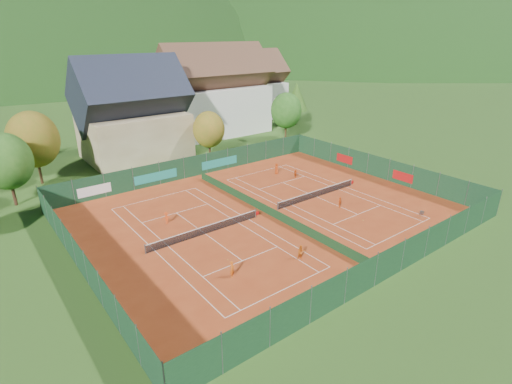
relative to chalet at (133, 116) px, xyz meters
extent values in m
plane|color=#284E18|center=(3.00, -30.00, -6.64)|extent=(600.00, 600.00, 0.00)
cube|color=#A03917|center=(3.00, -30.00, -6.62)|extent=(40.00, 32.00, 0.01)
cube|color=white|center=(-5.00, -18.12, -6.61)|extent=(10.97, 0.06, 0.00)
cube|color=white|center=(-5.00, -41.88, -6.61)|extent=(10.97, 0.06, 0.00)
cube|color=white|center=(-10.48, -30.00, -6.61)|extent=(0.06, 23.77, 0.00)
cube|color=white|center=(0.49, -30.00, -6.61)|extent=(0.06, 23.77, 0.00)
cube|color=white|center=(-9.12, -30.00, -6.61)|extent=(0.06, 23.77, 0.00)
cube|color=white|center=(-0.88, -30.00, -6.61)|extent=(0.06, 23.77, 0.00)
cube|color=white|center=(-5.00, -23.60, -6.61)|extent=(8.23, 0.06, 0.00)
cube|color=white|center=(-5.00, -36.40, -6.61)|extent=(8.23, 0.06, 0.00)
cube|color=white|center=(-5.00, -30.00, -6.61)|extent=(0.06, 12.80, 0.00)
cube|color=white|center=(11.00, -18.12, -6.61)|extent=(10.97, 0.06, 0.00)
cube|color=white|center=(11.00, -41.88, -6.61)|extent=(10.97, 0.06, 0.00)
cube|color=white|center=(5.51, -30.00, -6.61)|extent=(0.06, 23.77, 0.00)
cube|color=white|center=(16.48, -30.00, -6.61)|extent=(0.06, 23.77, 0.00)
cube|color=white|center=(6.88, -30.00, -6.61)|extent=(0.06, 23.77, 0.00)
cube|color=white|center=(15.12, -30.00, -6.61)|extent=(0.06, 23.77, 0.00)
cube|color=white|center=(11.00, -23.60, -6.61)|extent=(8.23, 0.06, 0.00)
cube|color=white|center=(11.00, -36.40, -6.61)|extent=(8.23, 0.06, 0.00)
cube|color=white|center=(11.00, -30.00, -6.61)|extent=(0.06, 12.80, 0.00)
cylinder|color=#59595B|center=(-11.40, -30.00, -6.11)|extent=(0.10, 0.10, 1.02)
cylinder|color=#59595B|center=(1.40, -30.00, -6.11)|extent=(0.10, 0.10, 1.02)
cube|color=black|center=(-5.00, -30.00, -6.16)|extent=(12.80, 0.02, 0.86)
cube|color=white|center=(-5.00, -30.00, -5.73)|extent=(12.80, 0.04, 0.06)
cube|color=red|center=(1.65, -30.00, -6.17)|extent=(0.40, 0.04, 0.40)
cylinder|color=#59595B|center=(4.60, -30.00, -6.11)|extent=(0.10, 0.10, 1.02)
cylinder|color=#59595B|center=(17.40, -30.00, -6.11)|extent=(0.10, 0.10, 1.02)
cube|color=black|center=(11.00, -30.00, -6.16)|extent=(12.80, 0.02, 0.86)
cube|color=white|center=(11.00, -30.00, -5.73)|extent=(12.80, 0.04, 0.06)
cube|color=red|center=(17.65, -30.00, -6.17)|extent=(0.40, 0.04, 0.40)
cube|color=#133619|center=(3.00, -30.00, -6.12)|extent=(0.03, 28.80, 1.00)
cube|color=#14371F|center=(3.00, -14.00, -5.12)|extent=(40.00, 0.04, 3.00)
cube|color=teal|center=(-3.00, -14.06, -5.42)|extent=(6.00, 0.03, 1.20)
cube|color=teal|center=(7.00, -14.06, -5.42)|extent=(6.00, 0.03, 1.20)
cube|color=silver|center=(-11.00, -14.06, -5.42)|extent=(4.00, 0.03, 1.20)
cube|color=#13351C|center=(3.00, -46.00, -5.12)|extent=(40.00, 0.04, 3.00)
cube|color=#12331D|center=(-17.00, -30.00, -5.12)|extent=(0.04, 32.00, 3.00)
cube|color=#153C21|center=(23.00, -30.00, -5.12)|extent=(0.04, 32.00, 3.00)
cube|color=#B21414|center=(22.94, -34.00, -5.42)|extent=(0.03, 3.00, 1.20)
cube|color=#B21414|center=(22.94, -24.00, -5.42)|extent=(0.03, 3.00, 1.20)
cube|color=beige|center=(0.00, 0.00, -3.12)|extent=(15.00, 12.00, 7.00)
cube|color=#1E2333|center=(0.00, 0.00, 3.38)|extent=(16.20, 12.00, 12.00)
cube|color=silver|center=(19.00, 6.00, -2.12)|extent=(20.00, 11.00, 9.00)
cube|color=brown|center=(19.00, 6.00, 5.13)|extent=(21.60, 11.00, 11.00)
cube|color=silver|center=(33.00, 14.00, -2.62)|extent=(16.00, 10.00, 8.00)
cube|color=brown|center=(33.00, 14.00, 3.88)|extent=(17.28, 10.00, 10.00)
cylinder|color=#442718|center=(-19.00, -10.00, -5.22)|extent=(0.36, 0.36, 2.80)
ellipsoid|color=#2A5D1A|center=(-19.00, -10.00, -1.22)|extent=(5.72, 5.72, 6.58)
cylinder|color=#49301A|center=(-15.00, -4.00, -5.05)|extent=(0.36, 0.36, 3.15)
ellipsoid|color=olive|center=(-15.00, -4.00, -0.55)|extent=(6.44, 6.44, 7.40)
cylinder|color=#432B17|center=(9.00, -8.00, -5.40)|extent=(0.36, 0.36, 2.45)
ellipsoid|color=olive|center=(9.00, -8.00, -1.90)|extent=(5.01, 5.01, 5.76)
cylinder|color=#4B351A|center=(27.00, -6.00, -5.22)|extent=(0.36, 0.36, 2.80)
ellipsoid|color=#27611B|center=(27.00, -6.00, -1.22)|extent=(5.72, 5.72, 6.58)
cylinder|color=#442B18|center=(37.00, 2.00, -5.05)|extent=(0.36, 0.36, 3.15)
cone|color=#2B5518|center=(37.00, 2.00, -0.55)|extent=(5.04, 5.04, 5.85)
cylinder|color=#452A18|center=(29.00, 10.00, -4.87)|extent=(0.36, 0.36, 3.50)
ellipsoid|color=olive|center=(29.00, 10.00, 0.13)|extent=(7.15, 7.15, 8.22)
ellipsoid|color=black|center=(13.00, 270.00, -48.97)|extent=(440.00, 440.00, 242.00)
ellipsoid|color=black|center=(243.00, 160.00, -45.19)|extent=(380.00, 380.00, 220.40)
cylinder|color=slate|center=(15.88, -41.25, -6.22)|extent=(0.02, 0.02, 0.80)
cylinder|color=slate|center=(16.18, -41.25, -6.22)|extent=(0.02, 0.02, 0.80)
cylinder|color=slate|center=(15.88, -40.95, -6.22)|extent=(0.02, 0.02, 0.80)
cylinder|color=slate|center=(16.18, -40.95, -6.22)|extent=(0.02, 0.02, 0.80)
cube|color=slate|center=(16.03, -41.10, -6.07)|extent=(0.34, 0.34, 0.30)
ellipsoid|color=#CCD833|center=(16.03, -41.10, -6.04)|extent=(0.28, 0.28, 0.16)
sphere|color=#CCD833|center=(-5.97, -35.49, -6.59)|extent=(0.07, 0.07, 0.07)
sphere|color=#CCD833|center=(10.22, -37.73, -6.59)|extent=(0.07, 0.07, 0.07)
imported|color=orange|center=(-7.12, -37.91, -5.88)|extent=(0.65, 0.60, 1.49)
imported|color=#CC5812|center=(-0.63, -39.37, -5.91)|extent=(0.83, 0.73, 1.42)
imported|color=#DD4513|center=(-7.03, -25.39, -5.95)|extent=(0.94, 0.63, 1.34)
imported|color=#E45014|center=(10.84, -33.81, -5.99)|extent=(0.74, 0.75, 1.27)
imported|color=#CA4211|center=(12.65, -20.28, -5.84)|extent=(0.92, 0.84, 1.57)
imported|color=#D94F13|center=(13.67, -23.17, -6.04)|extent=(1.02, 1.01, 1.17)
camera|label=1|loc=(-22.82, -61.58, 12.52)|focal=28.00mm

